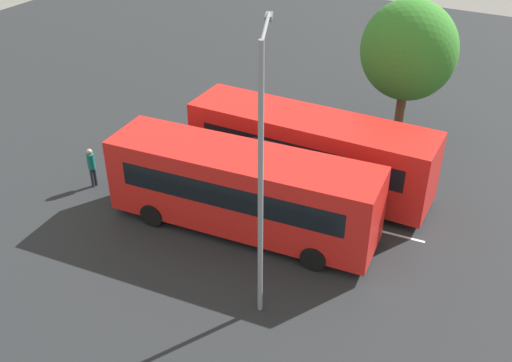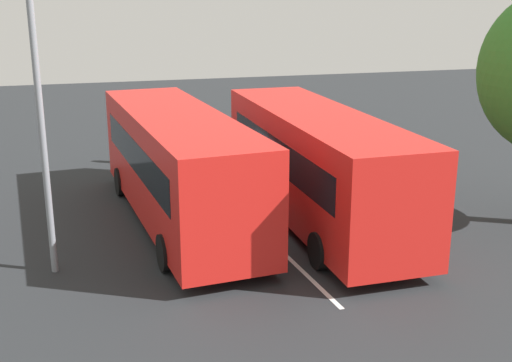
{
  "view_description": "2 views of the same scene",
  "coord_description": "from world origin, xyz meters",
  "px_view_note": "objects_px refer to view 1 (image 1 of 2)",
  "views": [
    {
      "loc": [
        -8.98,
        17.9,
        13.66
      ],
      "look_at": [
        0.07,
        1.29,
        1.79
      ],
      "focal_mm": 41.82,
      "sensor_mm": 36.0,
      "label": 1
    },
    {
      "loc": [
        -17.82,
        4.74,
        6.62
      ],
      "look_at": [
        -0.37,
        -0.15,
        1.28
      ],
      "focal_mm": 45.79,
      "sensor_mm": 36.0,
      "label": 2
    }
  ],
  "objects_px": {
    "depot_tree": "(409,51)",
    "street_lamp": "(261,168)",
    "bus_center_left": "(241,189)",
    "bus_far_left": "(309,150)",
    "pedestrian": "(91,164)"
  },
  "relations": [
    {
      "from": "bus_far_left",
      "to": "depot_tree",
      "type": "relative_size",
      "value": 1.52
    },
    {
      "from": "bus_center_left",
      "to": "depot_tree",
      "type": "distance_m",
      "value": 10.78
    },
    {
      "from": "bus_center_left",
      "to": "street_lamp",
      "type": "relative_size",
      "value": 1.16
    },
    {
      "from": "street_lamp",
      "to": "depot_tree",
      "type": "distance_m",
      "value": 13.32
    },
    {
      "from": "pedestrian",
      "to": "street_lamp",
      "type": "distance_m",
      "value": 10.78
    },
    {
      "from": "bus_center_left",
      "to": "depot_tree",
      "type": "relative_size",
      "value": 1.54
    },
    {
      "from": "bus_far_left",
      "to": "pedestrian",
      "type": "xyz_separation_m",
      "value": [
        7.95,
        4.3,
        -0.72
      ]
    },
    {
      "from": "bus_center_left",
      "to": "bus_far_left",
      "type": "bearing_deg",
      "value": -109.0
    },
    {
      "from": "depot_tree",
      "to": "street_lamp",
      "type": "bearing_deg",
      "value": 88.29
    },
    {
      "from": "pedestrian",
      "to": "depot_tree",
      "type": "distance_m",
      "value": 14.81
    },
    {
      "from": "bus_center_left",
      "to": "depot_tree",
      "type": "xyz_separation_m",
      "value": [
        -2.98,
        -10.02,
        2.63
      ]
    },
    {
      "from": "bus_far_left",
      "to": "pedestrian",
      "type": "relative_size",
      "value": 5.75
    },
    {
      "from": "pedestrian",
      "to": "street_lamp",
      "type": "bearing_deg",
      "value": -7.81
    },
    {
      "from": "street_lamp",
      "to": "depot_tree",
      "type": "height_order",
      "value": "street_lamp"
    },
    {
      "from": "bus_center_left",
      "to": "depot_tree",
      "type": "bearing_deg",
      "value": -111.61
    }
  ]
}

